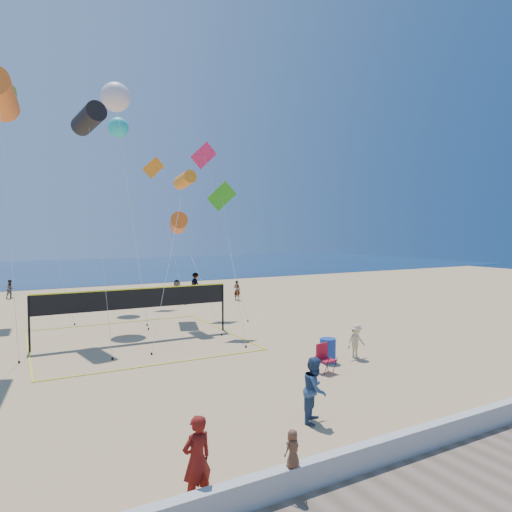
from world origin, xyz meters
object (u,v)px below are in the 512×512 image
woman (197,460)px  volleyball_net (135,304)px  camp_chair (324,356)px  trash_barrel (328,350)px

woman → volleyball_net: volleyball_net is taller
camp_chair → volleyball_net: bearing=111.5°
trash_barrel → volleyball_net: size_ratio=0.10×
woman → camp_chair: 9.48m
volleyball_net → woman: bearing=-98.8°
volleyball_net → trash_barrel: bearing=-51.7°
woman → camp_chair: bearing=-154.8°
volleyball_net → camp_chair: bearing=-59.6°
woman → camp_chair: woman is taller
camp_chair → trash_barrel: camp_chair is taller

